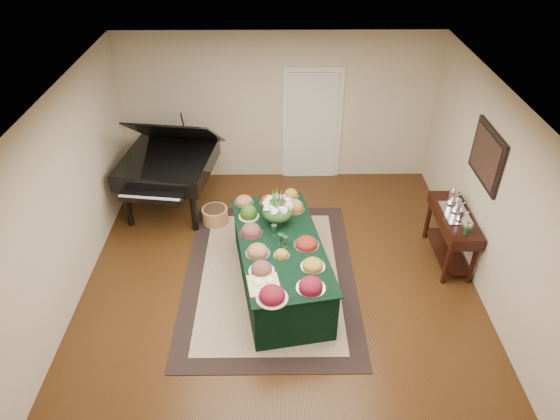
{
  "coord_description": "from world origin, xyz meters",
  "views": [
    {
      "loc": [
        -0.05,
        -5.23,
        4.91
      ],
      "look_at": [
        0.0,
        0.3,
        1.05
      ],
      "focal_mm": 32.0,
      "sensor_mm": 36.0,
      "label": 1
    }
  ],
  "objects_px": {
    "floral_centerpiece": "(278,208)",
    "grand_piano": "(168,163)",
    "mahogany_sideboard": "(453,225)",
    "buffet_table": "(280,264)"
  },
  "relations": [
    {
      "from": "floral_centerpiece",
      "to": "mahogany_sideboard",
      "type": "bearing_deg",
      "value": 3.16
    },
    {
      "from": "floral_centerpiece",
      "to": "grand_piano",
      "type": "relative_size",
      "value": 0.24
    },
    {
      "from": "buffet_table",
      "to": "grand_piano",
      "type": "bearing_deg",
      "value": 132.62
    },
    {
      "from": "mahogany_sideboard",
      "to": "floral_centerpiece",
      "type": "bearing_deg",
      "value": -176.84
    },
    {
      "from": "floral_centerpiece",
      "to": "mahogany_sideboard",
      "type": "xyz_separation_m",
      "value": [
        2.53,
        0.14,
        -0.41
      ]
    },
    {
      "from": "grand_piano",
      "to": "floral_centerpiece",
      "type": "bearing_deg",
      "value": -40.89
    },
    {
      "from": "grand_piano",
      "to": "mahogany_sideboard",
      "type": "relative_size",
      "value": 1.5
    },
    {
      "from": "buffet_table",
      "to": "grand_piano",
      "type": "relative_size",
      "value": 1.31
    },
    {
      "from": "floral_centerpiece",
      "to": "mahogany_sideboard",
      "type": "height_order",
      "value": "floral_centerpiece"
    },
    {
      "from": "grand_piano",
      "to": "mahogany_sideboard",
      "type": "distance_m",
      "value": 4.54
    }
  ]
}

